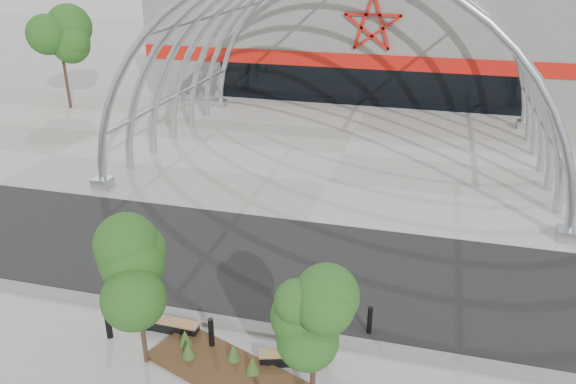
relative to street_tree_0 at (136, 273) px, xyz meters
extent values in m
plane|color=#989893|center=(2.28, 2.33, -2.78)|extent=(140.00, 140.00, 0.00)
cube|color=black|center=(2.28, 5.83, -2.77)|extent=(140.00, 7.00, 0.02)
cube|color=#9C988D|center=(2.28, 17.83, -2.76)|extent=(60.00, 17.00, 0.04)
cube|color=#62625E|center=(2.28, 2.08, -2.72)|extent=(60.00, 0.50, 0.12)
cube|color=slate|center=(2.28, 35.83, 1.22)|extent=(34.00, 15.00, 8.00)
cube|color=black|center=(2.28, 28.38, -1.48)|extent=(22.00, 0.25, 2.60)
cube|color=red|center=(2.28, 28.38, 0.32)|extent=(34.00, 0.30, 1.00)
torus|color=#A0A6AB|center=(2.28, 10.33, -2.78)|extent=(20.36, 0.36, 20.36)
torus|color=#A0A6AB|center=(2.28, 12.83, -2.78)|extent=(20.36, 0.36, 20.36)
torus|color=#A0A6AB|center=(2.28, 15.33, -2.78)|extent=(20.36, 0.36, 20.36)
torus|color=#A0A6AB|center=(2.28, 17.83, -2.78)|extent=(20.36, 0.36, 20.36)
torus|color=#A0A6AB|center=(2.28, 20.33, -2.78)|extent=(20.36, 0.36, 20.36)
torus|color=#A0A6AB|center=(2.28, 22.83, -2.78)|extent=(20.36, 0.36, 20.36)
torus|color=#A0A6AB|center=(2.28, 25.33, -2.78)|extent=(20.36, 0.36, 20.36)
cylinder|color=#A0A6AB|center=(11.94, 17.83, -0.19)|extent=(0.20, 15.00, 0.20)
cylinder|color=#A0A6AB|center=(9.35, 17.83, 4.29)|extent=(0.20, 15.00, 0.20)
cylinder|color=#A0A6AB|center=(-4.79, 17.83, 4.29)|extent=(0.20, 15.00, 0.20)
cylinder|color=#A0A6AB|center=(-7.38, 17.83, -0.19)|extent=(0.20, 15.00, 0.20)
cube|color=#A0A6AB|center=(-7.72, 10.33, -2.53)|extent=(0.80, 0.80, 0.50)
cube|color=#A0A6AB|center=(-7.72, 25.33, -2.53)|extent=(0.80, 0.80, 0.50)
cube|color=#A0A6AB|center=(12.28, 10.33, -2.53)|extent=(0.80, 0.80, 0.50)
cube|color=#A0A6AB|center=(12.28, 25.33, -2.53)|extent=(0.80, 0.80, 0.50)
cube|color=#3D2B19|center=(2.74, -0.03, -2.72)|extent=(5.76, 3.51, 0.11)
cone|color=#395925|center=(1.08, 0.36, -2.43)|extent=(0.38, 0.38, 0.48)
cone|color=#395925|center=(2.95, 0.23, -2.43)|extent=(0.38, 0.38, 0.48)
cone|color=#395925|center=(2.29, 0.59, -2.43)|extent=(0.38, 0.38, 0.48)
cone|color=#395925|center=(0.79, 0.80, -2.43)|extent=(0.38, 0.38, 0.48)
cylinder|color=black|center=(0.00, 0.00, -1.79)|extent=(0.12, 0.12, 1.98)
ellipsoid|color=#1C3C12|center=(0.00, 0.00, 0.01)|extent=(1.70, 1.70, 2.16)
cylinder|color=black|center=(4.69, -0.38, -1.81)|extent=(0.13, 0.13, 1.93)
ellipsoid|color=#1E4418|center=(4.69, -0.38, -0.06)|extent=(1.60, 1.60, 2.11)
cube|color=black|center=(0.05, 1.37, -2.63)|extent=(1.75, 0.39, 0.30)
cube|color=black|center=(-0.61, 1.39, -2.60)|extent=(0.12, 0.39, 0.35)
cube|color=black|center=(0.70, 1.35, -2.60)|extent=(0.12, 0.39, 0.35)
cube|color=brown|center=(0.05, 1.37, -2.43)|extent=(1.80, 0.45, 0.05)
cube|color=black|center=(3.85, 0.94, -2.63)|extent=(1.78, 0.83, 0.30)
cube|color=black|center=(3.22, 0.74, -2.60)|extent=(0.21, 0.40, 0.35)
cube|color=black|center=(4.48, 1.13, -2.60)|extent=(0.21, 0.40, 0.35)
cube|color=brown|center=(3.85, 0.94, -2.43)|extent=(1.84, 0.91, 0.05)
cylinder|color=black|center=(-1.51, 0.66, -2.23)|extent=(0.18, 0.18, 1.10)
cylinder|color=black|center=(1.51, 0.97, -2.29)|extent=(0.16, 0.16, 0.98)
cylinder|color=black|center=(3.65, 1.05, -2.23)|extent=(0.17, 0.17, 1.09)
cylinder|color=black|center=(3.40, 1.77, -2.27)|extent=(0.16, 0.16, 1.01)
cylinder|color=black|center=(5.67, 2.78, -2.33)|extent=(0.14, 0.14, 0.89)
cylinder|color=black|center=(-17.72, 22.33, -1.13)|extent=(0.20, 0.20, 3.30)
ellipsoid|color=#1C4A15|center=(-17.72, 22.33, 1.87)|extent=(3.00, 3.00, 3.60)
camera|label=1|loc=(6.83, -10.70, 7.51)|focal=35.00mm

